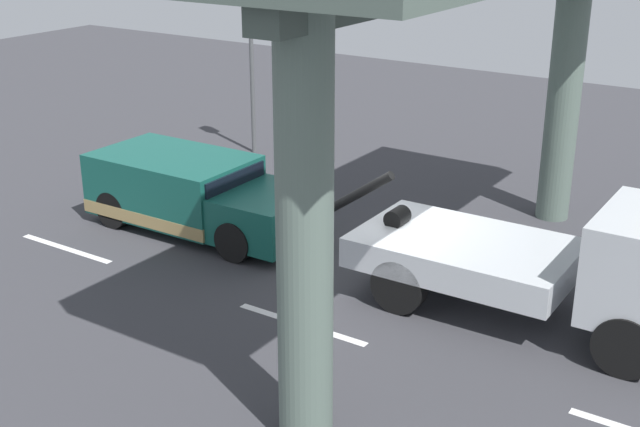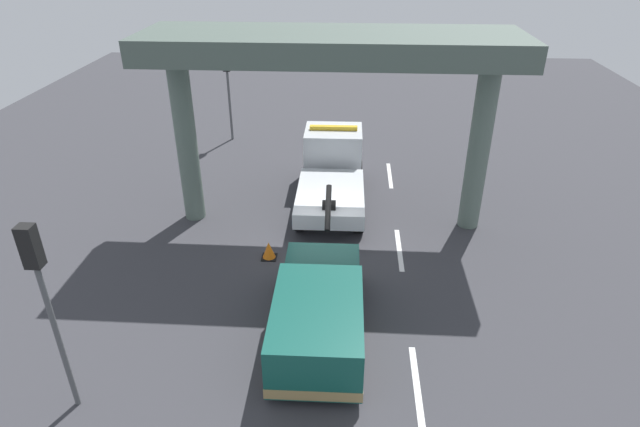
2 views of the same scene
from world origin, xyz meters
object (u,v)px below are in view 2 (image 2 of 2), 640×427
(traffic_cone_orange, at_px, (269,250))
(towed_van_green, at_px, (319,316))
(tow_truck_white, at_px, (332,169))
(traffic_light_near, at_px, (42,282))
(traffic_light_far, at_px, (228,77))

(traffic_cone_orange, bearing_deg, towed_van_green, -153.68)
(tow_truck_white, distance_m, traffic_cone_orange, 5.05)
(traffic_light_near, relative_size, traffic_light_far, 1.08)
(traffic_cone_orange, bearing_deg, traffic_light_near, 150.92)
(towed_van_green, distance_m, traffic_cone_orange, 4.24)
(tow_truck_white, relative_size, traffic_light_far, 1.68)
(towed_van_green, bearing_deg, traffic_cone_orange, 26.32)
(tow_truck_white, bearing_deg, towed_van_green, -179.93)
(traffic_cone_orange, bearing_deg, traffic_light_far, 17.80)
(traffic_light_far, relative_size, traffic_cone_orange, 7.44)
(towed_van_green, relative_size, traffic_light_far, 1.20)
(tow_truck_white, relative_size, traffic_light_near, 1.56)
(traffic_cone_orange, bearing_deg, tow_truck_white, -21.96)
(traffic_light_far, height_order, traffic_cone_orange, traffic_light_far)
(traffic_light_near, xyz_separation_m, traffic_light_far, (17.00, 0.00, -0.23))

